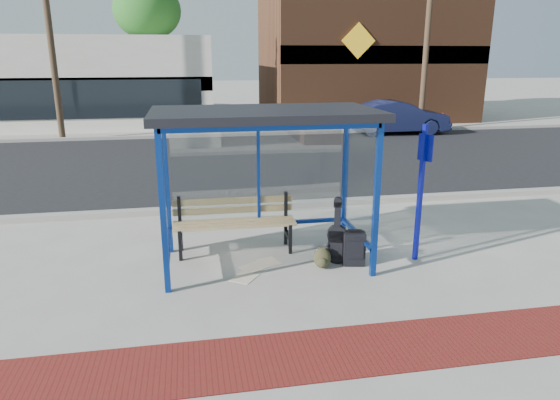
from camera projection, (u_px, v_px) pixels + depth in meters
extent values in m
plane|color=#B2ADA0|center=(266.00, 263.00, 7.94)|extent=(120.00, 120.00, 0.00)
cube|color=maroon|center=(302.00, 355.00, 5.48)|extent=(60.00, 1.00, 0.01)
cube|color=gray|center=(245.00, 207.00, 10.66)|extent=(60.00, 0.25, 0.12)
cube|color=black|center=(227.00, 162.00, 15.49)|extent=(60.00, 10.00, 0.00)
cube|color=gray|center=(217.00, 135.00, 20.30)|extent=(60.00, 0.25, 0.12)
cube|color=#B2ADA0|center=(214.00, 130.00, 22.11)|extent=(60.00, 4.00, 0.01)
cube|color=navy|center=(163.00, 213.00, 6.65)|extent=(0.08, 0.08, 2.30)
cube|color=navy|center=(376.00, 202.00, 7.17)|extent=(0.08, 0.08, 2.30)
cube|color=navy|center=(167.00, 186.00, 8.07)|extent=(0.08, 0.08, 2.30)
cube|color=navy|center=(345.00, 178.00, 8.58)|extent=(0.08, 0.08, 2.30)
cube|color=navy|center=(258.00, 115.00, 8.02)|extent=(3.00, 0.08, 0.08)
cube|color=navy|center=(273.00, 127.00, 6.60)|extent=(3.00, 0.08, 0.08)
cube|color=navy|center=(160.00, 123.00, 7.05)|extent=(0.08, 1.50, 0.08)
cube|color=navy|center=(362.00, 118.00, 7.57)|extent=(0.08, 1.50, 0.08)
cube|color=navy|center=(259.00, 224.00, 8.53)|extent=(3.00, 0.08, 0.06)
cube|color=navy|center=(168.00, 246.00, 7.57)|extent=(0.08, 1.50, 0.06)
cube|color=navy|center=(357.00, 233.00, 8.09)|extent=(0.08, 1.50, 0.06)
cube|color=navy|center=(258.00, 170.00, 8.27)|extent=(0.05, 0.05, 1.90)
cube|color=silver|center=(259.00, 172.00, 8.28)|extent=(2.84, 0.01, 1.82)
cube|color=silver|center=(164.00, 188.00, 7.31)|extent=(0.02, 1.34, 1.82)
cube|color=silver|center=(360.00, 179.00, 7.83)|extent=(0.02, 1.34, 1.82)
cube|color=black|center=(265.00, 114.00, 7.28)|extent=(3.30, 1.80, 0.12)
cube|color=silver|center=(12.00, 82.00, 22.83)|extent=(18.00, 6.00, 4.00)
cube|color=#59331E|center=(363.00, 55.00, 25.90)|extent=(10.00, 7.00, 6.40)
cube|color=black|center=(389.00, 55.00, 22.64)|extent=(10.00, 0.10, 0.80)
cube|color=yellow|center=(358.00, 41.00, 22.12)|extent=(1.56, 0.06, 1.56)
cylinder|color=#4C3826|center=(151.00, 68.00, 27.50)|extent=(0.36, 0.36, 5.00)
ellipsoid|color=#1B5F1D|center=(147.00, 10.00, 26.67)|extent=(3.60, 3.60, 3.06)
cylinder|color=#4C3826|center=(414.00, 67.00, 30.18)|extent=(0.36, 0.36, 5.00)
ellipsoid|color=#1B5F1D|center=(418.00, 14.00, 29.34)|extent=(3.60, 3.60, 3.06)
cylinder|color=#4C3826|center=(50.00, 32.00, 18.44)|extent=(0.24, 0.24, 8.00)
cylinder|color=#4C3826|center=(427.00, 35.00, 21.03)|extent=(0.24, 0.24, 8.00)
cube|color=black|center=(180.00, 246.00, 7.96)|extent=(0.06, 0.06, 0.50)
cube|color=black|center=(180.00, 224.00, 8.31)|extent=(0.06, 0.06, 0.95)
cube|color=black|center=(181.00, 241.00, 8.17)|extent=(0.06, 0.45, 0.06)
cube|color=black|center=(290.00, 239.00, 8.25)|extent=(0.06, 0.06, 0.50)
cube|color=black|center=(286.00, 218.00, 8.60)|extent=(0.06, 0.06, 0.95)
cube|color=black|center=(288.00, 235.00, 8.45)|extent=(0.06, 0.45, 0.06)
cube|color=tan|center=(236.00, 227.00, 8.07)|extent=(2.02, 0.13, 0.04)
cube|color=tan|center=(235.00, 225.00, 8.18)|extent=(2.02, 0.13, 0.04)
cube|color=tan|center=(234.00, 222.00, 8.30)|extent=(2.02, 0.13, 0.04)
cube|color=tan|center=(234.00, 220.00, 8.42)|extent=(2.02, 0.13, 0.04)
cube|color=tan|center=(233.00, 210.00, 8.41)|extent=(2.01, 0.06, 0.11)
cube|color=tan|center=(233.00, 201.00, 8.37)|extent=(2.01, 0.06, 0.11)
cylinder|color=black|center=(336.00, 252.00, 7.90)|extent=(0.39, 0.22, 0.37)
cylinder|color=black|center=(337.00, 234.00, 7.82)|extent=(0.33, 0.20, 0.31)
cube|color=black|center=(337.00, 243.00, 7.86)|extent=(0.29, 0.18, 0.44)
cube|color=black|center=(338.00, 216.00, 7.73)|extent=(0.12, 0.12, 0.44)
cube|color=black|center=(338.00, 204.00, 7.68)|extent=(0.15, 0.13, 0.09)
cube|color=black|center=(354.00, 248.00, 7.80)|extent=(0.37, 0.27, 0.53)
cylinder|color=black|center=(346.00, 263.00, 7.87)|extent=(0.08, 0.20, 0.05)
cylinder|color=black|center=(361.00, 263.00, 7.87)|extent=(0.08, 0.20, 0.05)
cube|color=black|center=(355.00, 231.00, 7.72)|extent=(0.22, 0.08, 0.04)
cube|color=black|center=(355.00, 250.00, 7.69)|extent=(0.27, 0.07, 0.29)
ellipsoid|color=#2C2B18|center=(322.00, 258.00, 7.73)|extent=(0.31, 0.25, 0.32)
ellipsoid|color=#2C2B18|center=(322.00, 263.00, 7.65)|extent=(0.18, 0.14, 0.16)
cube|color=#2C2B18|center=(323.00, 248.00, 7.70)|extent=(0.09, 0.06, 0.03)
cube|color=#0E149A|center=(420.00, 194.00, 7.78)|extent=(0.08, 0.08, 2.19)
cube|color=#0E149A|center=(426.00, 148.00, 7.60)|extent=(0.13, 0.26, 0.41)
cube|color=white|center=(254.00, 267.00, 7.78)|extent=(0.50, 0.48, 0.01)
cube|color=white|center=(245.00, 277.00, 7.41)|extent=(0.49, 0.50, 0.01)
cube|color=white|center=(269.00, 262.00, 7.97)|extent=(0.39, 0.43, 0.01)
imported|color=#171C40|center=(397.00, 117.00, 20.82)|extent=(4.26, 1.65, 1.38)
cylinder|color=#A20B17|center=(442.00, 122.00, 22.46)|extent=(0.19, 0.19, 0.57)
sphere|color=#A20B17|center=(443.00, 115.00, 22.37)|extent=(0.21, 0.21, 0.21)
cylinder|color=#A20B17|center=(442.00, 120.00, 22.43)|extent=(0.32, 0.18, 0.09)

